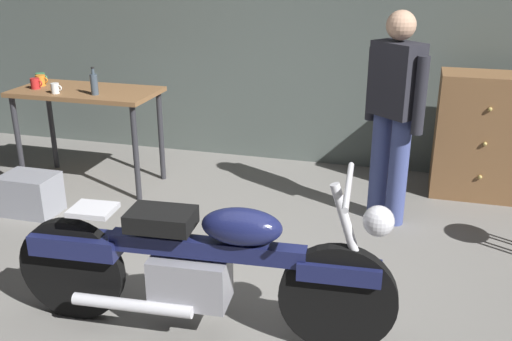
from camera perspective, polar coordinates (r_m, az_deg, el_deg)
name	(u,v)px	position (r m, az deg, el deg)	size (l,w,h in m)	color
ground_plane	(230,308)	(3.66, -2.59, -13.43)	(12.00, 12.00, 0.00)	gray
back_wall	(317,8)	(5.77, 6.09, 15.69)	(8.00, 0.12, 3.10)	#56605B
workbench	(87,102)	(5.47, -16.43, 6.56)	(1.30, 0.64, 0.90)	brown
motorcycle	(201,264)	(3.23, -5.48, -9.19)	(2.19, 0.60, 1.00)	black
person_standing	(394,110)	(4.57, 13.50, 5.90)	(0.46, 0.41, 1.67)	#434F8C
wooden_dresser	(482,136)	(5.42, 21.54, 3.20)	(0.80, 0.47, 1.10)	brown
storage_bin	(31,194)	(5.15, -21.43, -2.18)	(0.44, 0.32, 0.34)	gray
mug_white_ceramic	(55,88)	(5.36, -19.28, 7.71)	(0.10, 0.07, 0.09)	white
mug_green_speckled	(41,78)	(5.88, -20.58, 8.60)	(0.12, 0.09, 0.09)	#3D7F4C
mug_orange_travel	(41,80)	(5.73, -20.56, 8.37)	(0.12, 0.09, 0.10)	orange
mug_red_diner	(35,83)	(5.61, -21.03, 8.06)	(0.11, 0.08, 0.10)	red
bottle	(94,84)	(5.20, -15.76, 8.28)	(0.06, 0.06, 0.24)	#3F4C59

